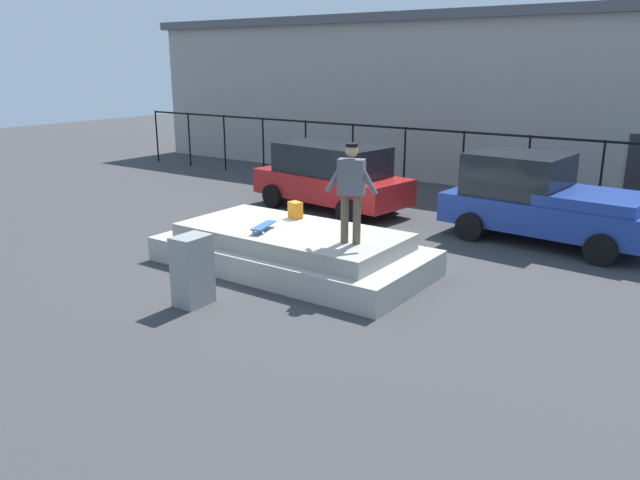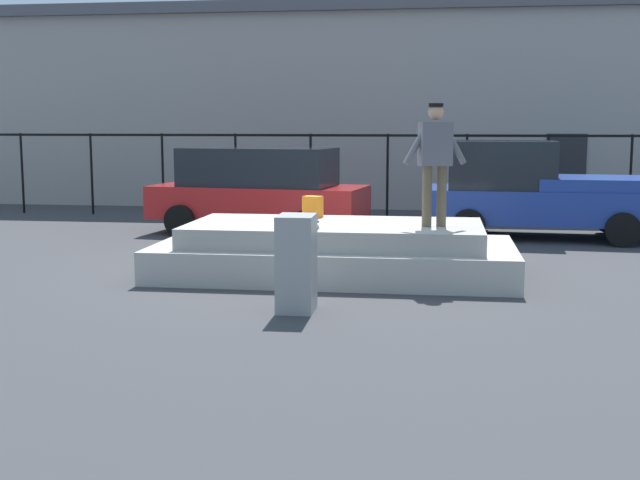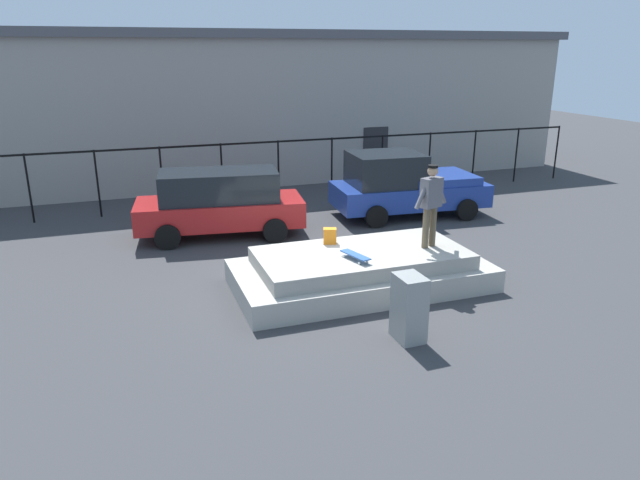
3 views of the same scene
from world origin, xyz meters
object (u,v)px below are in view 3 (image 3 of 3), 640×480
at_px(utility_box, 409,308).
at_px(skateboarder, 431,200).
at_px(backpack, 330,236).
at_px(skateboard, 355,255).
at_px(car_red_hatchback_near, 220,202).
at_px(car_blue_pickup_mid, 404,185).

bearing_deg(utility_box, skateboarder, 53.04).
bearing_deg(utility_box, backpack, 93.86).
relative_size(skateboard, backpack, 2.34).
relative_size(car_red_hatchback_near, utility_box, 3.89).
relative_size(skateboarder, utility_box, 1.50).
relative_size(skateboarder, backpack, 5.19).
distance_m(car_red_hatchback_near, utility_box, 7.28).
xyz_separation_m(skateboard, utility_box, (0.16, -2.02, -0.30)).
bearing_deg(car_red_hatchback_near, backpack, -65.85).
xyz_separation_m(skateboarder, backpack, (-1.91, 0.90, -0.86)).
bearing_deg(backpack, skateboarder, 174.26).
distance_m(skateboarder, backpack, 2.28).
bearing_deg(car_blue_pickup_mid, utility_box, -116.44).
distance_m(skateboarder, utility_box, 3.05).
distance_m(backpack, car_red_hatchback_near, 4.19).
xyz_separation_m(backpack, car_red_hatchback_near, (-1.71, 3.82, -0.03)).
bearing_deg(backpack, utility_box, 114.55).
bearing_deg(car_red_hatchback_near, skateboard, -69.76).
bearing_deg(skateboarder, utility_box, -125.74).
relative_size(backpack, car_red_hatchback_near, 0.07).
height_order(backpack, car_red_hatchback_near, car_red_hatchback_near).
distance_m(backpack, utility_box, 3.20).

